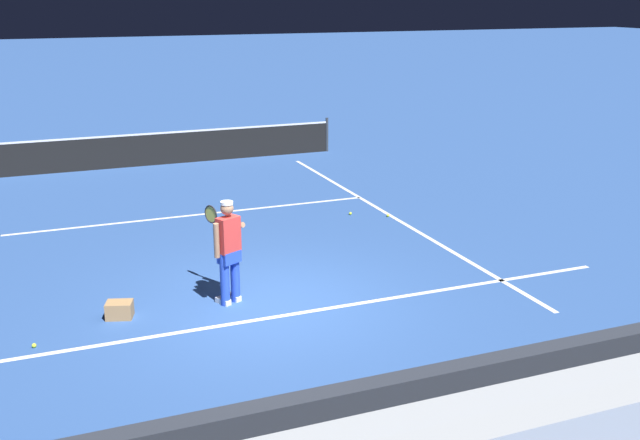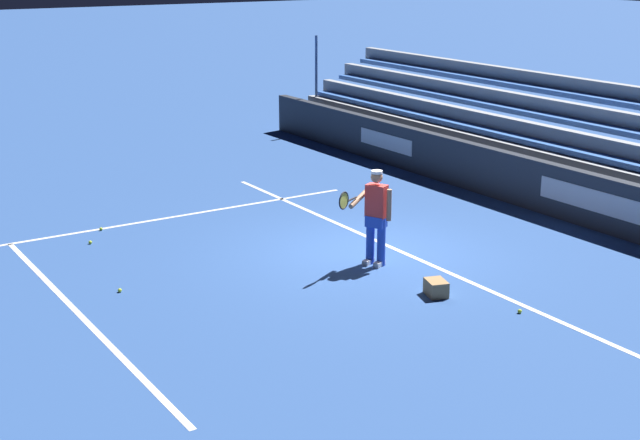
{
  "view_description": "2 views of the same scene",
  "coord_description": "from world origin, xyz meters",
  "px_view_note": "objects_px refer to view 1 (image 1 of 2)",
  "views": [
    {
      "loc": [
        -3.39,
        -10.72,
        4.84
      ],
      "look_at": [
        0.69,
        -0.44,
        1.48
      ],
      "focal_mm": 42.0,
      "sensor_mm": 36.0,
      "label": 1
    },
    {
      "loc": [
        -12.65,
        9.23,
        5.31
      ],
      "look_at": [
        -1.21,
        1.88,
        1.23
      ],
      "focal_mm": 50.0,
      "sensor_mm": 36.0,
      "label": 2
    }
  ],
  "objects_px": {
    "tennis_player": "(228,250)",
    "tennis_ball_toward_net": "(350,213)",
    "ball_box_cardboard": "(119,310)",
    "tennis_ball_on_baseline": "(229,221)",
    "tennis_ball_midcourt": "(388,215)",
    "tennis_net": "(153,149)",
    "tennis_ball_near_player": "(34,345)"
  },
  "relations": [
    {
      "from": "tennis_ball_midcourt",
      "to": "tennis_ball_near_player",
      "type": "distance_m",
      "value": 8.59
    },
    {
      "from": "tennis_player",
      "to": "tennis_ball_on_baseline",
      "type": "height_order",
      "value": "tennis_player"
    },
    {
      "from": "tennis_ball_midcourt",
      "to": "tennis_net",
      "type": "xyz_separation_m",
      "value": [
        -4.01,
        7.3,
        0.46
      ]
    },
    {
      "from": "tennis_player",
      "to": "tennis_ball_on_baseline",
      "type": "relative_size",
      "value": 25.98
    },
    {
      "from": "tennis_player",
      "to": "tennis_ball_toward_net",
      "type": "height_order",
      "value": "tennis_player"
    },
    {
      "from": "ball_box_cardboard",
      "to": "tennis_ball_on_baseline",
      "type": "bearing_deg",
      "value": 55.73
    },
    {
      "from": "ball_box_cardboard",
      "to": "tennis_ball_near_player",
      "type": "distance_m",
      "value": 1.41
    },
    {
      "from": "ball_box_cardboard",
      "to": "tennis_ball_toward_net",
      "type": "bearing_deg",
      "value": 34.24
    },
    {
      "from": "ball_box_cardboard",
      "to": "tennis_ball_midcourt",
      "type": "bearing_deg",
      "value": 27.92
    },
    {
      "from": "tennis_ball_midcourt",
      "to": "tennis_ball_on_baseline",
      "type": "bearing_deg",
      "value": 165.4
    },
    {
      "from": "tennis_ball_midcourt",
      "to": "tennis_ball_near_player",
      "type": "height_order",
      "value": "same"
    },
    {
      "from": "tennis_ball_on_baseline",
      "to": "tennis_ball_toward_net",
      "type": "height_order",
      "value": "same"
    },
    {
      "from": "tennis_ball_toward_net",
      "to": "tennis_ball_midcourt",
      "type": "bearing_deg",
      "value": -32.8
    },
    {
      "from": "tennis_ball_midcourt",
      "to": "ball_box_cardboard",
      "type": "bearing_deg",
      "value": -152.08
    },
    {
      "from": "tennis_ball_on_baseline",
      "to": "tennis_net",
      "type": "distance_m",
      "value": 6.45
    },
    {
      "from": "tennis_player",
      "to": "tennis_ball_midcourt",
      "type": "relative_size",
      "value": 25.98
    },
    {
      "from": "tennis_player",
      "to": "tennis_ball_toward_net",
      "type": "xyz_separation_m",
      "value": [
        3.87,
        3.87,
        -0.86
      ]
    },
    {
      "from": "tennis_net",
      "to": "tennis_ball_toward_net",
      "type": "bearing_deg",
      "value": -64.3
    },
    {
      "from": "tennis_player",
      "to": "tennis_net",
      "type": "xyz_separation_m",
      "value": [
        0.58,
        10.71,
        -0.4
      ]
    },
    {
      "from": "tennis_player",
      "to": "tennis_ball_near_player",
      "type": "distance_m",
      "value": 3.2
    },
    {
      "from": "tennis_ball_on_baseline",
      "to": "ball_box_cardboard",
      "type": "bearing_deg",
      "value": -124.27
    },
    {
      "from": "tennis_player",
      "to": "tennis_ball_on_baseline",
      "type": "distance_m",
      "value": 4.54
    },
    {
      "from": "tennis_ball_toward_net",
      "to": "tennis_net",
      "type": "xyz_separation_m",
      "value": [
        -3.29,
        6.84,
        0.46
      ]
    },
    {
      "from": "tennis_player",
      "to": "tennis_net",
      "type": "relative_size",
      "value": 0.15
    },
    {
      "from": "tennis_ball_midcourt",
      "to": "tennis_ball_on_baseline",
      "type": "distance_m",
      "value": 3.56
    },
    {
      "from": "tennis_player",
      "to": "tennis_ball_toward_net",
      "type": "relative_size",
      "value": 25.98
    },
    {
      "from": "tennis_ball_on_baseline",
      "to": "tennis_ball_near_player",
      "type": "xyz_separation_m",
      "value": [
        -4.18,
        -4.87,
        0.0
      ]
    },
    {
      "from": "ball_box_cardboard",
      "to": "tennis_ball_toward_net",
      "type": "relative_size",
      "value": 6.06
    },
    {
      "from": "tennis_ball_on_baseline",
      "to": "tennis_ball_toward_net",
      "type": "distance_m",
      "value": 2.76
    },
    {
      "from": "ball_box_cardboard",
      "to": "tennis_ball_near_player",
      "type": "height_order",
      "value": "ball_box_cardboard"
    },
    {
      "from": "tennis_ball_near_player",
      "to": "tennis_ball_toward_net",
      "type": "height_order",
      "value": "same"
    },
    {
      "from": "tennis_ball_near_player",
      "to": "ball_box_cardboard",
      "type": "bearing_deg",
      "value": 25.42
    }
  ]
}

